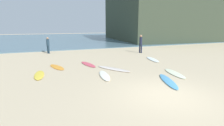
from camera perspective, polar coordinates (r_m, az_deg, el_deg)
The scene contains 13 objects.
ground_plane at distance 7.48m, azimuth 17.40°, elevation -10.21°, with size 120.00×120.00×0.00m, color #C6B28E.
ocean_water at distance 40.49m, azimuth -15.06°, elevation 7.88°, with size 120.00×40.00×0.08m, color slate.
coastal_headland at distance 39.35m, azimuth 21.36°, elevation 14.09°, with size 26.85×17.55×9.29m, color #333D2D.
surfboard_0 at distance 11.26m, azimuth 0.51°, elevation -1.90°, with size 0.56×2.55×0.07m, color silver.
surfboard_1 at distance 14.78m, azimuth 13.13°, elevation 1.18°, with size 0.56×2.40×0.08m, color white.
surfboard_2 at distance 9.80m, azimuth -2.48°, elevation -4.05°, with size 0.49×2.16×0.08m, color white.
surfboard_3 at distance 10.68m, azimuth -22.68°, elevation -3.62°, with size 0.52×2.01×0.09m, color yellow.
surfboard_4 at distance 9.28m, azimuth 17.86°, elevation -5.58°, with size 0.48×2.50×0.08m, color #4D9CD7.
surfboard_5 at distance 12.33m, azimuth -17.54°, elevation -1.27°, with size 0.57×2.04×0.06m, color orange.
surfboard_6 at distance 10.88m, azimuth 19.76°, elevation -3.16°, with size 0.57×2.22×0.07m, color #E5EDCA.
surfboard_7 at distance 12.70m, azimuth -7.79°, elevation -0.42°, with size 0.53×2.20×0.06m, color #DB495B.
beachgoer_near at distance 18.17m, azimuth 9.36°, elevation 6.52°, with size 0.37×0.37×1.84m.
beachgoer_mid at distance 18.72m, azimuth -20.19°, elevation 5.68°, with size 0.39×0.39×1.63m.
Camera 1 is at (-4.44, -5.34, 2.78)m, focal length 27.99 mm.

